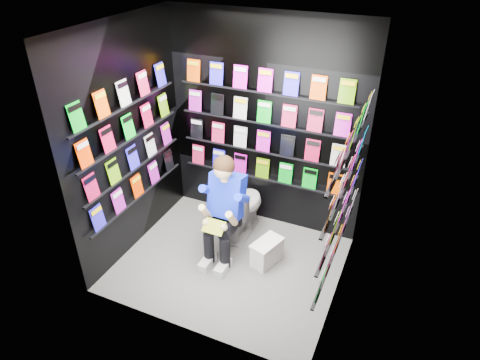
% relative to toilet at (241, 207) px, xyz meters
% --- Properties ---
extents(floor, '(2.40, 2.40, 0.00)m').
position_rel_toilet_xyz_m(floor, '(0.12, -0.60, -0.37)').
color(floor, '#575755').
rests_on(floor, ground).
extents(ceiling, '(2.40, 2.40, 0.00)m').
position_rel_toilet_xyz_m(ceiling, '(0.12, -0.60, 2.23)').
color(ceiling, white).
rests_on(ceiling, floor).
extents(wall_back, '(2.40, 0.04, 2.60)m').
position_rel_toilet_xyz_m(wall_back, '(0.12, 0.40, 0.93)').
color(wall_back, black).
rests_on(wall_back, floor).
extents(wall_front, '(2.40, 0.04, 2.60)m').
position_rel_toilet_xyz_m(wall_front, '(0.12, -1.60, 0.93)').
color(wall_front, black).
rests_on(wall_front, floor).
extents(wall_left, '(0.04, 2.00, 2.60)m').
position_rel_toilet_xyz_m(wall_left, '(-1.08, -0.60, 0.93)').
color(wall_left, black).
rests_on(wall_left, floor).
extents(wall_right, '(0.04, 2.00, 2.60)m').
position_rel_toilet_xyz_m(wall_right, '(1.32, -0.60, 0.93)').
color(wall_right, black).
rests_on(wall_right, floor).
extents(comics_back, '(2.10, 0.06, 1.37)m').
position_rel_toilet_xyz_m(comics_back, '(0.12, 0.37, 0.94)').
color(comics_back, '#CB1F52').
rests_on(comics_back, wall_back).
extents(comics_left, '(0.06, 1.70, 1.37)m').
position_rel_toilet_xyz_m(comics_left, '(-1.05, -0.60, 0.94)').
color(comics_left, '#CB1F52').
rests_on(comics_left, wall_left).
extents(comics_right, '(0.06, 1.70, 1.37)m').
position_rel_toilet_xyz_m(comics_right, '(1.29, -0.60, 0.94)').
color(comics_right, '#CB1F52').
rests_on(comics_right, wall_right).
extents(toilet, '(0.42, 0.75, 0.73)m').
position_rel_toilet_xyz_m(toilet, '(0.00, 0.00, 0.00)').
color(toilet, white).
rests_on(toilet, floor).
extents(longbox, '(0.30, 0.41, 0.27)m').
position_rel_toilet_xyz_m(longbox, '(0.49, -0.41, -0.23)').
color(longbox, white).
rests_on(longbox, floor).
extents(longbox_lid, '(0.32, 0.43, 0.03)m').
position_rel_toilet_xyz_m(longbox_lid, '(0.49, -0.41, -0.08)').
color(longbox_lid, white).
rests_on(longbox_lid, longbox).
extents(reader, '(0.52, 0.76, 1.39)m').
position_rel_toilet_xyz_m(reader, '(-0.00, -0.38, 0.40)').
color(reader, '#0318D8').
rests_on(reader, toilet).
extents(held_comic, '(0.24, 0.14, 0.10)m').
position_rel_toilet_xyz_m(held_comic, '(0.00, -0.73, 0.21)').
color(held_comic, green).
rests_on(held_comic, reader).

